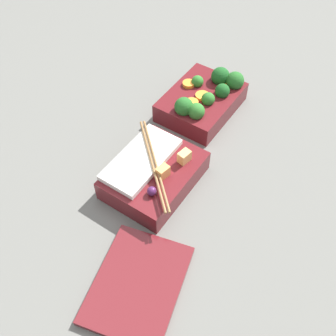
# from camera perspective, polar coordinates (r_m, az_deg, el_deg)

# --- Properties ---
(ground_plane) EXTENTS (3.00, 3.00, 0.00)m
(ground_plane) POSITION_cam_1_polar(r_m,az_deg,el_deg) (0.86, 1.71, 3.00)
(ground_plane) COLOR slate
(bento_tray_vegetable) EXTENTS (0.19, 0.14, 0.08)m
(bento_tray_vegetable) POSITION_cam_1_polar(r_m,az_deg,el_deg) (0.92, 5.16, 9.85)
(bento_tray_vegetable) COLOR maroon
(bento_tray_vegetable) RESTS_ON ground_plane
(bento_tray_rice) EXTENTS (0.19, 0.18, 0.07)m
(bento_tray_rice) POSITION_cam_1_polar(r_m,az_deg,el_deg) (0.78, -2.16, -0.80)
(bento_tray_rice) COLOR maroon
(bento_tray_rice) RESTS_ON ground_plane
(bento_lid) EXTENTS (0.22, 0.18, 0.01)m
(bento_lid) POSITION_cam_1_polar(r_m,az_deg,el_deg) (0.68, -4.40, -16.49)
(bento_lid) COLOR maroon
(bento_lid) RESTS_ON ground_plane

